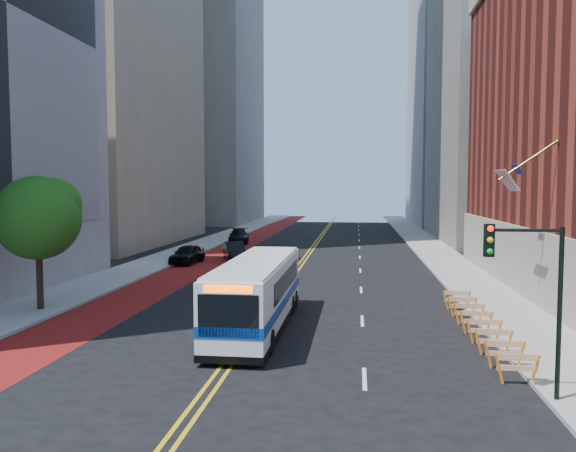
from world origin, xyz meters
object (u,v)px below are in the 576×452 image
(car_c, at_px, (239,236))
(car_b, at_px, (234,251))
(street_tree, at_px, (39,215))
(traffic_signal, at_px, (528,276))
(transit_bus, at_px, (258,292))
(car_a, at_px, (187,254))

(car_c, bearing_deg, car_b, -89.61)
(street_tree, xyz_separation_m, traffic_signal, (20.66, -9.55, -1.19))
(car_b, bearing_deg, street_tree, -123.41)
(street_tree, xyz_separation_m, transit_bus, (11.42, -1.97, -3.30))
(car_b, bearing_deg, traffic_signal, -82.86)
(transit_bus, bearing_deg, traffic_signal, -39.21)
(traffic_signal, height_order, transit_bus, traffic_signal)
(street_tree, xyz_separation_m, car_c, (2.63, 35.24, -4.12))
(transit_bus, height_order, car_b, transit_bus)
(transit_bus, height_order, car_a, transit_bus)
(traffic_signal, xyz_separation_m, car_c, (-18.03, 44.79, -2.94))
(car_b, bearing_deg, car_a, -157.24)
(car_c, bearing_deg, transit_bus, -86.82)
(car_b, distance_m, car_c, 14.31)
(traffic_signal, relative_size, car_c, 0.94)
(traffic_signal, xyz_separation_m, car_b, (-15.42, 30.72, -2.98))
(street_tree, relative_size, car_a, 1.47)
(street_tree, relative_size, car_c, 1.24)
(street_tree, xyz_separation_m, car_a, (1.94, 18.17, -4.14))
(traffic_signal, bearing_deg, street_tree, 155.18)
(street_tree, relative_size, traffic_signal, 1.32)
(traffic_signal, xyz_separation_m, transit_bus, (-9.23, 7.58, -2.11))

